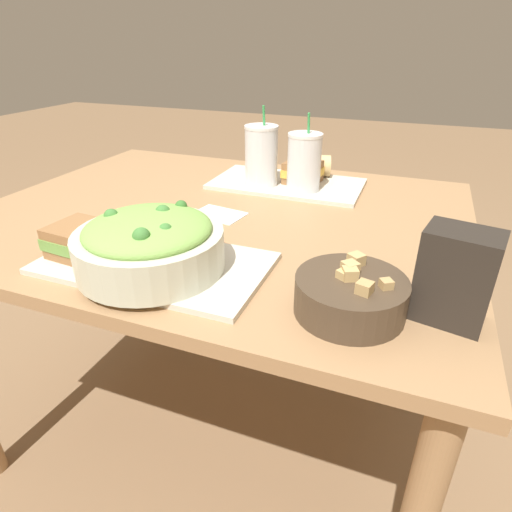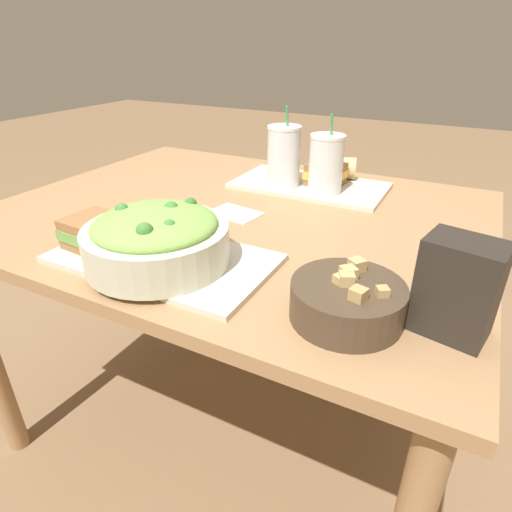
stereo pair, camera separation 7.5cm
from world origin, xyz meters
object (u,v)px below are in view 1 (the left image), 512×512
object	(u,v)px
soup_bowl	(350,294)
baguette_far	(310,166)
napkin_folded	(219,214)
baguette_near	(152,225)
drink_cup_dark	(261,158)
chip_bag	(455,277)
sandwich_far	(303,172)
sandwich_near	(81,240)
salad_bowl	(150,243)
drink_cup_red	(304,164)

from	to	relation	value
soup_bowl	baguette_far	world-z (taller)	soup_bowl
napkin_folded	baguette_near	bearing A→B (deg)	-106.34
drink_cup_dark	chip_bag	size ratio (longest dim) A/B	1.47
chip_bag	baguette_far	bearing A→B (deg)	133.67
sandwich_far	baguette_far	size ratio (longest dim) A/B	0.79
sandwich_near	napkin_folded	bearing A→B (deg)	68.91
sandwich_near	soup_bowl	bearing A→B (deg)	5.41
baguette_near	salad_bowl	bearing A→B (deg)	-159.28
sandwich_far	drink_cup_dark	world-z (taller)	drink_cup_dark
sandwich_far	sandwich_near	bearing A→B (deg)	-108.23
salad_bowl	napkin_folded	xyz separation A→B (m)	(-0.01, 0.32, -0.06)
salad_bowl	sandwich_near	bearing A→B (deg)	-179.59
baguette_far	drink_cup_red	xyz separation A→B (m)	(0.02, -0.14, 0.04)
sandwich_near	drink_cup_red	bearing A→B (deg)	65.72
baguette_near	soup_bowl	bearing A→B (deg)	-115.28
salad_bowl	napkin_folded	world-z (taller)	salad_bowl
soup_bowl	drink_cup_red	bearing A→B (deg)	112.84
soup_bowl	napkin_folded	distance (m)	0.51
baguette_near	napkin_folded	size ratio (longest dim) A/B	1.14
salad_bowl	sandwich_far	distance (m)	0.64
drink_cup_red	sandwich_far	bearing A→B (deg)	106.83
salad_bowl	napkin_folded	distance (m)	0.33
soup_bowl	drink_cup_dark	xyz separation A→B (m)	(-0.37, 0.56, 0.06)
soup_bowl	baguette_near	world-z (taller)	soup_bowl
sandwich_near	baguette_far	distance (m)	0.77
sandwich_near	drink_cup_red	size ratio (longest dim) A/B	0.57
sandwich_far	napkin_folded	distance (m)	0.34
drink_cup_dark	drink_cup_red	xyz separation A→B (m)	(0.13, -0.00, -0.01)
sandwich_far	drink_cup_dark	distance (m)	0.14
salad_bowl	chip_bag	world-z (taller)	chip_bag
drink_cup_dark	napkin_folded	xyz separation A→B (m)	(-0.03, -0.24, -0.09)
baguette_near	drink_cup_dark	world-z (taller)	drink_cup_dark
baguette_far	drink_cup_dark	world-z (taller)	drink_cup_dark
sandwich_near	napkin_folded	world-z (taller)	sandwich_near
sandwich_far	chip_bag	xyz separation A→B (m)	(0.41, -0.59, 0.03)
drink_cup_dark	drink_cup_red	world-z (taller)	drink_cup_dark
soup_bowl	baguette_far	distance (m)	0.75
sandwich_far	napkin_folded	size ratio (longest dim) A/B	0.81
baguette_far	chip_bag	size ratio (longest dim) A/B	0.93
baguette_near	napkin_folded	world-z (taller)	baguette_near
drink_cup_dark	chip_bag	xyz separation A→B (m)	(0.52, -0.52, -0.02)
soup_bowl	napkin_folded	bearing A→B (deg)	141.12
soup_bowl	salad_bowl	bearing A→B (deg)	-179.34
drink_cup_red	chip_bag	world-z (taller)	drink_cup_red
soup_bowl	drink_cup_red	world-z (taller)	drink_cup_red
soup_bowl	drink_cup_dark	distance (m)	0.67
baguette_near	napkin_folded	xyz separation A→B (m)	(0.06, 0.21, -0.04)
soup_bowl	sandwich_far	distance (m)	0.68
soup_bowl	chip_bag	world-z (taller)	chip_bag
chip_bag	baguette_near	bearing A→B (deg)	-174.26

